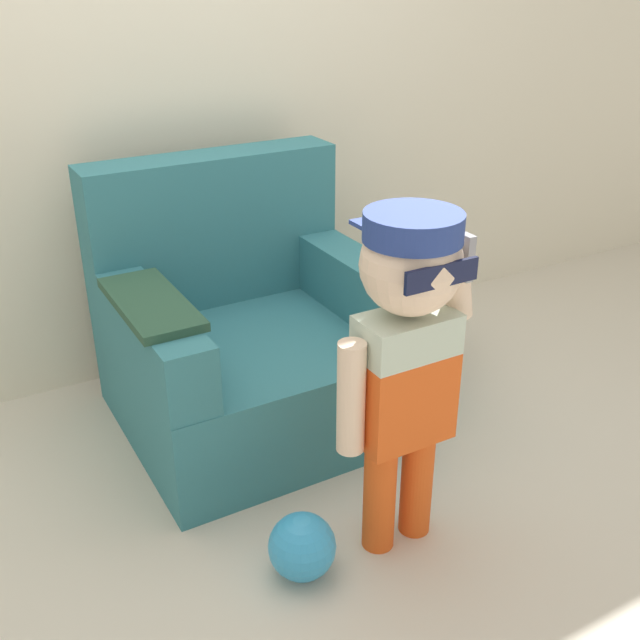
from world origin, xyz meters
TOP-DOWN VIEW (x-y plane):
  - ground_plane at (0.00, 0.00)m, footprint 10.00×10.00m
  - wall_back at (0.00, 0.65)m, footprint 10.00×0.05m
  - armchair at (0.13, 0.07)m, footprint 1.03×0.95m
  - person_child at (0.21, -0.82)m, footprint 0.44×0.33m
  - side_table at (0.88, 0.03)m, footprint 0.32×0.32m
  - toy_ball at (-0.12, -0.82)m, footprint 0.20×0.20m

SIDE VIEW (x-z plane):
  - ground_plane at x=0.00m, z-range 0.00..0.00m
  - toy_ball at x=-0.12m, z-range 0.00..0.20m
  - side_table at x=0.88m, z-range 0.05..0.48m
  - armchair at x=0.13m, z-range -0.15..0.82m
  - person_child at x=0.21m, z-range 0.18..1.25m
  - wall_back at x=0.00m, z-range 0.00..2.60m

